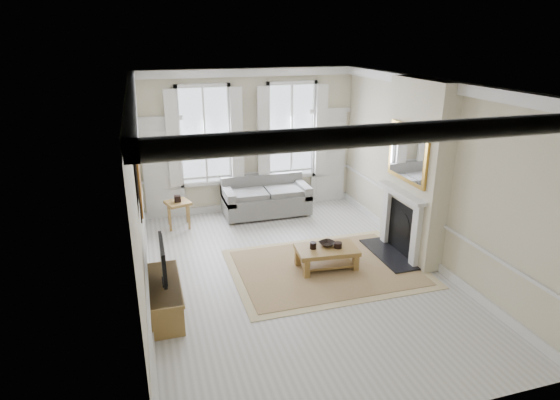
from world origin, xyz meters
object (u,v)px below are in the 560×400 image
object	(u,v)px
sofa	(265,199)
tv_stand	(165,297)
side_table	(178,206)
coffee_table	(327,252)

from	to	relation	value
sofa	tv_stand	size ratio (longest dim) A/B	1.40
sofa	side_table	world-z (taller)	sofa
side_table	coffee_table	world-z (taller)	side_table
side_table	coffee_table	bearing A→B (deg)	-49.10
sofa	tv_stand	bearing A→B (deg)	-125.34
coffee_table	tv_stand	xyz separation A→B (m)	(-2.96, -0.63, -0.08)
side_table	coffee_table	size ratio (longest dim) A/B	0.53
coffee_table	side_table	bearing A→B (deg)	136.03
sofa	tv_stand	xyz separation A→B (m)	(-2.61, -3.67, -0.11)
side_table	sofa	bearing A→B (deg)	6.32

